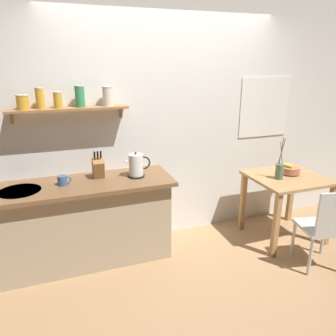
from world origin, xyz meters
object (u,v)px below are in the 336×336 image
at_px(dining_table, 287,188).
at_px(electric_kettle, 136,166).
at_px(twig_vase, 279,171).
at_px(fruit_bowl, 290,170).
at_px(coffee_mug_by_sink, 63,180).
at_px(dining_chair_near, 326,225).
at_px(knife_block, 98,167).

distance_m(dining_table, electric_kettle, 1.76).
height_order(dining_table, twig_vase, twig_vase).
distance_m(dining_table, fruit_bowl, 0.21).
bearing_deg(dining_table, coffee_mug_by_sink, 173.91).
distance_m(dining_table, coffee_mug_by_sink, 2.45).
distance_m(twig_vase, electric_kettle, 1.58).
relative_size(dining_chair_near, knife_block, 3.04).
bearing_deg(electric_kettle, fruit_bowl, -6.00).
bearing_deg(twig_vase, electric_kettle, 169.73).
bearing_deg(knife_block, electric_kettle, -14.99).
height_order(fruit_bowl, knife_block, knife_block).
bearing_deg(fruit_bowl, dining_table, -135.70).
bearing_deg(coffee_mug_by_sink, knife_block, 14.82).
distance_m(fruit_bowl, electric_kettle, 1.79).
relative_size(dining_chair_near, fruit_bowl, 3.95).
height_order(electric_kettle, knife_block, knife_block).
relative_size(electric_kettle, knife_block, 0.91).
xyz_separation_m(fruit_bowl, coffee_mug_by_sink, (-2.49, 0.19, 0.11)).
xyz_separation_m(twig_vase, electric_kettle, (-1.55, 0.28, 0.14)).
height_order(twig_vase, coffee_mug_by_sink, twig_vase).
relative_size(knife_block, coffee_mug_by_sink, 2.26).
bearing_deg(twig_vase, coffee_mug_by_sink, 172.80).
relative_size(twig_vase, knife_block, 1.65).
bearing_deg(electric_kettle, knife_block, 165.01).
relative_size(dining_table, coffee_mug_by_sink, 6.44).
relative_size(dining_table, fruit_bowl, 3.70).
bearing_deg(knife_block, dining_table, -9.64).
height_order(twig_vase, electric_kettle, twig_vase).
relative_size(dining_table, knife_block, 2.85).
xyz_separation_m(dining_table, electric_kettle, (-1.70, 0.25, 0.37)).
xyz_separation_m(dining_chair_near, knife_block, (-2.01, 1.01, 0.50)).
bearing_deg(dining_table, twig_vase, -169.58).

